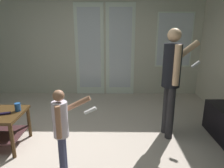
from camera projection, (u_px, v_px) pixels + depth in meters
The scene contains 6 objects.
ground_plane at pixel (59, 155), 2.78m from camera, with size 5.71×5.29×0.02m, color beige.
wall_back_with_doors at pixel (88, 44), 4.94m from camera, with size 5.71×0.09×2.53m.
person_adult at pixel (172, 74), 3.00m from camera, with size 0.62×0.49×1.64m.
person_child at pixel (62, 126), 2.22m from camera, with size 0.46×0.31×1.04m.
cup_near_edge at pixel (18, 107), 2.88m from camera, with size 0.08×0.08×0.11m, color #225294.
tv_remote_black at pixel (4, 114), 2.78m from camera, with size 0.17×0.05×0.02m, color black.
Camera 1 is at (0.74, -2.39, 1.68)m, focal length 32.98 mm.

